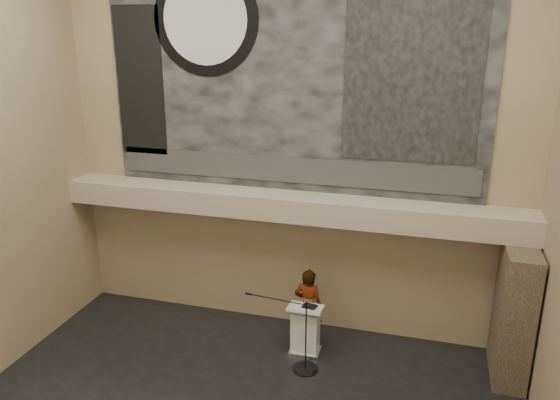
% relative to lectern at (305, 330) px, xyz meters
% --- Properties ---
extents(wall_back, '(10.00, 0.02, 8.50)m').
position_rel_lectern_xyz_m(wall_back, '(-0.67, 1.22, 3.70)').
color(wall_back, '#8E7D5A').
rests_on(wall_back, floor).
extents(wall_front, '(10.00, 0.02, 8.50)m').
position_rel_lectern_xyz_m(wall_front, '(-0.67, -6.78, 3.70)').
color(wall_front, '#8E7D5A').
rests_on(wall_front, floor).
extents(soffit, '(10.00, 0.80, 0.50)m').
position_rel_lectern_xyz_m(soffit, '(-0.67, 0.82, 2.40)').
color(soffit, tan).
rests_on(soffit, wall_back).
extents(sprinkler_left, '(0.04, 0.04, 0.06)m').
position_rel_lectern_xyz_m(sprinkler_left, '(-2.27, 0.77, 2.12)').
color(sprinkler_left, '#B2893D').
rests_on(sprinkler_left, soffit).
extents(sprinkler_right, '(0.04, 0.04, 0.06)m').
position_rel_lectern_xyz_m(sprinkler_right, '(1.23, 0.77, 2.12)').
color(sprinkler_right, '#B2893D').
rests_on(sprinkler_right, soffit).
extents(banner, '(8.00, 0.05, 5.00)m').
position_rel_lectern_xyz_m(banner, '(-0.67, 1.19, 5.15)').
color(banner, black).
rests_on(banner, wall_back).
extents(banner_text_strip, '(7.76, 0.02, 0.55)m').
position_rel_lectern_xyz_m(banner_text_strip, '(-0.67, 1.15, 3.10)').
color(banner_text_strip, '#2F2F2F').
rests_on(banner_text_strip, banner).
extents(banner_clock_rim, '(2.30, 0.02, 2.30)m').
position_rel_lectern_xyz_m(banner_clock_rim, '(-2.47, 1.15, 6.15)').
color(banner_clock_rim, black).
rests_on(banner_clock_rim, banner).
extents(banner_clock_face, '(1.84, 0.02, 1.84)m').
position_rel_lectern_xyz_m(banner_clock_face, '(-2.47, 1.13, 6.15)').
color(banner_clock_face, silver).
rests_on(banner_clock_face, banner).
extents(banner_building_print, '(2.60, 0.02, 3.60)m').
position_rel_lectern_xyz_m(banner_building_print, '(1.73, 1.15, 5.25)').
color(banner_building_print, black).
rests_on(banner_building_print, banner).
extents(banner_brick_print, '(1.10, 0.02, 3.20)m').
position_rel_lectern_xyz_m(banner_brick_print, '(-4.07, 1.15, 4.85)').
color(banner_brick_print, black).
rests_on(banner_brick_print, banner).
extents(stone_pier, '(0.60, 1.40, 2.70)m').
position_rel_lectern_xyz_m(stone_pier, '(3.98, 0.37, 0.80)').
color(stone_pier, '#3D3326').
rests_on(stone_pier, floor).
extents(lectern, '(0.71, 0.51, 1.13)m').
position_rel_lectern_xyz_m(lectern, '(0.00, 0.00, 0.00)').
color(lectern, silver).
rests_on(lectern, floor).
extents(binder, '(0.31, 0.27, 0.04)m').
position_rel_lectern_xyz_m(binder, '(0.09, -0.02, 0.56)').
color(binder, black).
rests_on(binder, lectern).
extents(papers, '(0.28, 0.34, 0.00)m').
position_rel_lectern_xyz_m(papers, '(-0.09, -0.02, 0.55)').
color(papers, silver).
rests_on(papers, lectern).
extents(speaker_person, '(0.67, 0.48, 1.72)m').
position_rel_lectern_xyz_m(speaker_person, '(-0.04, 0.42, 0.31)').
color(speaker_person, white).
rests_on(speaker_person, floor).
extents(mic_stand, '(1.55, 0.52, 1.51)m').
position_rel_lectern_xyz_m(mic_stand, '(0.09, -0.57, -0.32)').
color(mic_stand, black).
rests_on(mic_stand, floor).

